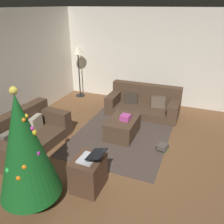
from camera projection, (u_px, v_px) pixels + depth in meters
ground_plane at (135, 164)px, 4.27m from camera, size 6.40×6.40×0.00m
corner_partition at (170, 59)px, 6.37m from camera, size 0.12×6.40×2.60m
couch_left at (25, 134)px, 4.69m from camera, size 1.79×0.98×0.73m
couch_right at (144, 103)px, 6.21m from camera, size 0.87×1.85×0.73m
ottoman at (123, 127)px, 5.15m from camera, size 0.87×0.58×0.40m
gift_box at (125, 117)px, 5.00m from camera, size 0.22×0.21×0.11m
tv_remote at (128, 115)px, 5.22m from camera, size 0.13×0.16×0.02m
christmas_tree at (24, 147)px, 3.07m from camera, size 0.87×0.87×1.80m
side_table at (88, 173)px, 3.63m from camera, size 0.52×0.44×0.54m
laptop at (91, 157)px, 3.47m from camera, size 0.33×0.40×0.18m
book_stack at (163, 147)px, 4.67m from camera, size 0.28×0.23×0.12m
corner_lamp at (78, 54)px, 6.90m from camera, size 0.36×0.36×1.57m
area_rug at (122, 135)px, 5.23m from camera, size 2.60×2.00×0.01m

